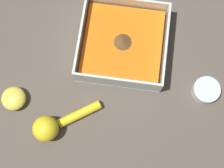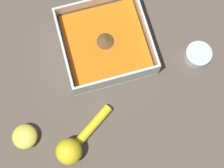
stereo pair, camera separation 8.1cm
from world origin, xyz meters
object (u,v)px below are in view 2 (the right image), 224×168
object	(u,v)px
square_dish	(106,43)
spice_bowl	(198,55)
lemon_squeezer	(74,146)
lemon_half	(25,137)

from	to	relation	value
square_dish	spice_bowl	size ratio (longest dim) A/B	3.26
square_dish	lemon_squeezer	distance (m)	0.29
square_dish	lemon_half	xyz separation A→B (m)	(-0.26, -0.19, -0.00)
square_dish	lemon_half	distance (m)	0.32
spice_bowl	lemon_half	world-z (taller)	lemon_half
square_dish	lemon_squeezer	size ratio (longest dim) A/B	1.41
square_dish	lemon_squeezer	bearing A→B (deg)	-121.21
lemon_squeezer	lemon_half	world-z (taller)	lemon_squeezer
lemon_half	square_dish	bearing A→B (deg)	35.41
spice_bowl	lemon_squeezer	world-z (taller)	lemon_squeezer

